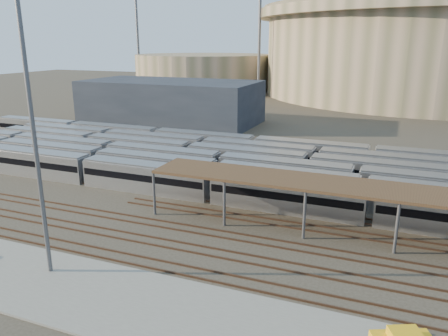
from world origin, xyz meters
The scene contains 11 objects.
ground centered at (0.00, 0.00, 0.00)m, with size 420.00×420.00×0.00m, color #383026.
apron centered at (-5.00, -15.00, 0.10)m, with size 50.00×9.00×0.20m, color gray.
subway_trains centered at (-1.36, 18.50, 1.80)m, with size 124.32×23.90×3.60m.
empty_tracks centered at (0.00, -5.00, 0.09)m, with size 170.00×9.62×0.18m.
stadium centered at (25.00, 140.00, 16.47)m, with size 124.00×124.00×32.50m.
secondary_arena centered at (-60.00, 130.00, 7.00)m, with size 56.00×56.00×14.00m, color tan.
service_building centered at (-35.00, 55.00, 5.00)m, with size 42.00×20.00×10.00m, color #1E232D.
floodlight_0 centered at (-30.00, 110.00, 20.65)m, with size 4.00×1.00×38.40m.
floodlight_1 centered at (-85.00, 120.00, 20.65)m, with size 4.00×1.00×38.40m.
floodlight_3 centered at (-10.00, 160.00, 20.65)m, with size 4.00×1.00×38.40m.
yard_light_pole centered at (-9.55, -13.51, 11.77)m, with size 0.81×0.36×22.98m.
Camera 1 is at (16.71, -39.02, 19.08)m, focal length 35.00 mm.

